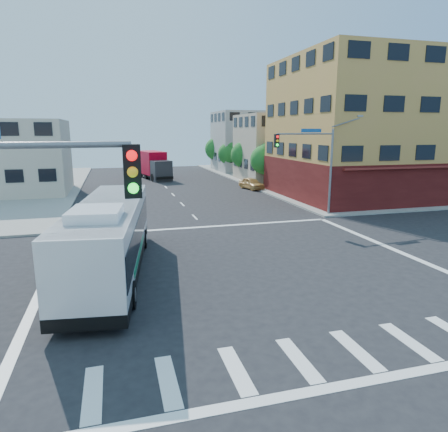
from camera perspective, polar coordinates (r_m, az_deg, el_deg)
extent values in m
plane|color=black|center=(20.20, 3.18, -7.73)|extent=(120.00, 120.00, 0.00)
cube|color=gray|center=(67.42, 22.32, 5.44)|extent=(50.00, 50.00, 0.15)
cube|color=#BC8543|center=(44.88, 20.56, 11.55)|extent=(18.00, 15.00, 14.00)
cube|color=#581614|center=(45.14, 20.09, 5.21)|extent=(18.09, 15.08, 4.00)
cube|color=maroon|center=(39.46, 26.23, 6.15)|extent=(16.00, 1.60, 0.51)
cube|color=tan|center=(56.95, 8.61, 9.61)|extent=(12.00, 10.00, 9.00)
cube|color=gray|center=(69.95, 3.89, 10.56)|extent=(12.00, 10.00, 10.00)
cube|color=#C0B69F|center=(49.28, -28.45, 7.35)|extent=(12.00, 10.00, 8.00)
cylinder|color=slate|center=(33.56, 14.99, 5.97)|extent=(0.18, 0.18, 7.00)
cylinder|color=slate|center=(31.98, 11.58, 11.42)|extent=(5.01, 0.62, 0.12)
cube|color=black|center=(30.71, 7.52, 10.61)|extent=(0.32, 0.30, 1.00)
sphere|color=#FF0C0C|center=(30.54, 7.66, 11.16)|extent=(0.20, 0.20, 0.20)
sphere|color=yellow|center=(30.55, 7.64, 10.60)|extent=(0.20, 0.20, 0.20)
sphere|color=#19FF33|center=(30.56, 7.63, 10.04)|extent=(0.20, 0.20, 0.20)
cube|color=#144A8B|center=(32.25, 12.37, 11.84)|extent=(1.80, 0.22, 0.28)
cube|color=gray|center=(34.96, 18.83, 13.37)|extent=(0.50, 0.22, 0.14)
cube|color=black|center=(7.72, -12.99, 6.26)|extent=(0.32, 0.30, 1.00)
sphere|color=#FF0C0C|center=(7.53, -13.04, 8.41)|extent=(0.20, 0.20, 0.20)
sphere|color=yellow|center=(7.56, -12.93, 6.14)|extent=(0.20, 0.20, 0.20)
sphere|color=#19FF33|center=(7.59, -12.82, 3.89)|extent=(0.20, 0.20, 0.20)
cylinder|color=#3B2315|center=(49.71, 5.80, 5.24)|extent=(0.28, 0.28, 1.92)
sphere|color=#18561F|center=(49.48, 5.86, 8.01)|extent=(3.60, 3.60, 3.60)
sphere|color=#18561F|center=(49.29, 6.45, 9.03)|extent=(2.52, 2.52, 2.52)
cylinder|color=#3B2315|center=(57.18, 2.89, 6.22)|extent=(0.28, 0.28, 1.99)
sphere|color=#18561F|center=(56.98, 2.92, 8.74)|extent=(3.80, 3.80, 3.80)
sphere|color=#18561F|center=(56.78, 3.41, 9.68)|extent=(2.66, 2.66, 2.66)
cylinder|color=#3B2315|center=(64.79, 0.65, 6.88)|extent=(0.28, 0.28, 1.89)
sphere|color=#18561F|center=(64.63, 0.65, 8.91)|extent=(3.40, 3.40, 3.40)
sphere|color=#18561F|center=(64.41, 1.08, 9.66)|extent=(2.38, 2.38, 2.38)
cylinder|color=#3B2315|center=(72.48, -1.12, 7.48)|extent=(0.28, 0.28, 2.03)
sphere|color=#18561F|center=(72.32, -1.13, 9.55)|extent=(4.00, 4.00, 4.00)
sphere|color=#18561F|center=(72.09, -0.76, 10.34)|extent=(2.80, 2.80, 2.80)
cube|color=black|center=(20.31, -15.76, -6.29)|extent=(4.49, 13.30, 0.49)
cube|color=silver|center=(19.94, -15.97, -2.66)|extent=(4.47, 13.28, 3.09)
cube|color=black|center=(19.89, -16.01, -2.13)|extent=(4.47, 12.90, 1.36)
cube|color=black|center=(26.17, -14.08, 1.08)|extent=(2.53, 0.40, 1.47)
cube|color=#E5590C|center=(26.02, -14.20, 3.44)|extent=(2.06, 0.33, 0.30)
cube|color=silver|center=(19.63, -16.22, 1.53)|extent=(4.38, 13.01, 0.13)
cube|color=silver|center=(16.42, -17.86, 0.36)|extent=(2.24, 2.62, 0.39)
cube|color=#046D3C|center=(19.89, -20.06, -5.33)|extent=(0.81, 5.92, 0.30)
cube|color=#046D3C|center=(19.48, -11.97, -5.20)|extent=(0.81, 5.92, 0.30)
cylinder|color=black|center=(24.47, -17.48, -3.35)|extent=(0.47, 1.16, 1.13)
cylinder|color=#99999E|center=(24.50, -17.83, -3.35)|extent=(0.12, 0.57, 0.56)
cylinder|color=black|center=(24.16, -11.40, -3.21)|extent=(0.47, 1.16, 1.13)
cylinder|color=#99999E|center=(24.15, -11.04, -3.20)|extent=(0.12, 0.57, 0.56)
cylinder|color=black|center=(16.74, -22.14, -10.88)|extent=(0.47, 1.16, 1.13)
cylinder|color=#99999E|center=(16.78, -22.65, -10.87)|extent=(0.12, 0.57, 0.56)
cylinder|color=black|center=(16.28, -13.11, -10.92)|extent=(0.47, 1.16, 1.13)
cylinder|color=#99999E|center=(16.27, -12.56, -10.91)|extent=(0.12, 0.57, 0.56)
cube|color=#27282C|center=(55.81, -8.95, 6.37)|extent=(2.94, 2.86, 2.83)
cube|color=black|center=(54.79, -8.62, 6.73)|extent=(2.25, 0.56, 1.09)
cube|color=#B80019|center=(59.65, -10.27, 7.52)|extent=(3.82, 6.50, 3.26)
cube|color=black|center=(58.57, -9.82, 5.80)|extent=(4.15, 9.01, 0.33)
cylinder|color=black|center=(55.76, -10.11, 5.42)|extent=(0.52, 1.13, 1.09)
cylinder|color=black|center=(56.48, -7.89, 5.58)|extent=(0.52, 1.13, 1.09)
cylinder|color=black|center=(58.76, -11.05, 5.72)|extent=(0.52, 1.13, 1.09)
cylinder|color=black|center=(59.44, -8.93, 5.87)|extent=(0.52, 1.13, 1.09)
cylinder|color=black|center=(61.35, -11.78, 5.95)|extent=(0.52, 1.13, 1.09)
cylinder|color=black|center=(62.01, -9.74, 6.10)|extent=(0.52, 1.13, 1.09)
imported|color=tan|center=(47.78, 3.96, 4.66)|extent=(2.38, 4.26, 1.37)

